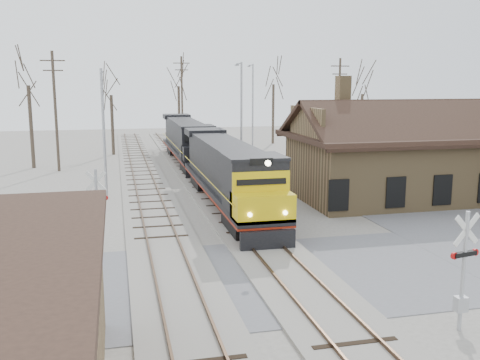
% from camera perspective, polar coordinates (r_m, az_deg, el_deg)
% --- Properties ---
extents(ground, '(140.00, 140.00, 0.00)m').
position_cam_1_polar(ground, '(21.50, 5.26, -10.04)').
color(ground, '#9C978D').
rests_on(ground, ground).
extents(road, '(60.00, 9.00, 0.03)m').
position_cam_1_polar(road, '(21.50, 5.27, -10.01)').
color(road, '#5E5E63').
rests_on(road, ground).
extents(track_main, '(3.40, 90.00, 0.24)m').
position_cam_1_polar(track_main, '(35.48, -2.36, -1.70)').
color(track_main, '#9C978D').
rests_on(track_main, ground).
extents(track_siding, '(3.40, 90.00, 0.24)m').
position_cam_1_polar(track_siding, '(34.95, -9.63, -2.02)').
color(track_siding, '#9C978D').
rests_on(track_siding, ground).
extents(depot, '(15.20, 9.31, 7.90)m').
position_cam_1_polar(depot, '(36.51, 17.37, 1.91)').
color(depot, olive).
rests_on(depot, ground).
extents(locomotive_lead, '(2.75, 18.41, 4.08)m').
position_cam_1_polar(locomotive_lead, '(31.89, -1.27, 0.74)').
color(locomotive_lead, black).
rests_on(locomotive_lead, ground).
extents(locomotive_trailing, '(2.75, 18.41, 3.86)m').
position_cam_1_polar(locomotive_trailing, '(50.17, -5.68, 4.22)').
color(locomotive_trailing, black).
rests_on(locomotive_trailing, ground).
extents(crossbuck_near, '(1.06, 0.30, 3.74)m').
position_cam_1_polar(crossbuck_near, '(17.67, 22.70, -9.31)').
color(crossbuck_near, '#A5A8AD').
rests_on(crossbuck_near, ground).
extents(crossbuck_far, '(1.03, 0.39, 3.71)m').
position_cam_1_polar(crossbuck_far, '(24.82, -14.98, -3.30)').
color(crossbuck_far, '#A5A8AD').
rests_on(crossbuck_far, ground).
extents(streetlight_a, '(0.25, 2.04, 8.35)m').
position_cam_1_polar(streetlight_a, '(35.55, -14.35, 5.58)').
color(streetlight_a, '#A5A8AD').
rests_on(streetlight_a, ground).
extents(streetlight_b, '(0.25, 2.04, 9.10)m').
position_cam_1_polar(streetlight_b, '(44.16, 0.10, 7.27)').
color(streetlight_b, '#A5A8AD').
rests_on(streetlight_b, ground).
extents(streetlight_c, '(0.25, 2.04, 9.38)m').
position_cam_1_polar(streetlight_c, '(57.54, 1.33, 8.14)').
color(streetlight_c, '#A5A8AD').
rests_on(streetlight_c, ground).
extents(utility_pole_a, '(2.00, 0.24, 10.05)m').
position_cam_1_polar(utility_pole_a, '(47.77, -19.09, 7.14)').
color(utility_pole_a, '#382D23').
rests_on(utility_pole_a, ground).
extents(utility_pole_b, '(2.00, 0.24, 10.54)m').
position_cam_1_polar(utility_pole_b, '(65.70, -6.20, 8.60)').
color(utility_pole_b, '#382D23').
rests_on(utility_pole_b, ground).
extents(utility_pole_c, '(2.00, 0.24, 9.92)m').
position_cam_1_polar(utility_pole_c, '(56.65, 10.50, 7.88)').
color(utility_pole_c, '#382D23').
rests_on(utility_pole_c, ground).
extents(tree_a, '(4.82, 4.82, 11.81)m').
position_cam_1_polar(tree_a, '(50.34, -21.75, 10.72)').
color(tree_a, '#382D23').
rests_on(tree_a, ground).
extents(tree_b, '(4.13, 4.13, 10.11)m').
position_cam_1_polar(tree_b, '(57.29, -13.63, 9.81)').
color(tree_b, '#382D23').
rests_on(tree_b, ground).
extents(tree_c, '(4.67, 4.67, 11.45)m').
position_cam_1_polar(tree_c, '(68.17, -6.59, 10.88)').
color(tree_c, '#382D23').
rests_on(tree_c, ground).
extents(tree_d, '(4.83, 4.83, 11.84)m').
position_cam_1_polar(tree_d, '(66.27, 3.60, 11.19)').
color(tree_d, '#382D23').
rests_on(tree_d, ground).
extents(tree_e, '(4.15, 4.15, 10.16)m').
position_cam_1_polar(tree_e, '(61.05, 12.96, 9.89)').
color(tree_e, '#382D23').
rests_on(tree_e, ground).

